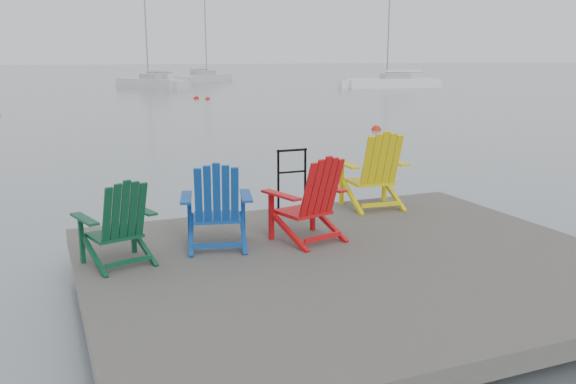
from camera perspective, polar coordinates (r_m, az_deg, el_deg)
name	(u,v)px	position (r m, az deg, el deg)	size (l,w,h in m)	color
ground	(354,298)	(7.23, 6.18, -9.87)	(400.00, 400.00, 0.00)	slate
dock	(355,270)	(7.11, 6.24, -7.28)	(6.00, 5.00, 1.40)	#2C2A27
handrail	(292,173)	(9.16, 0.37, 1.83)	(0.48, 0.04, 0.90)	black
chair_green	(118,222)	(6.89, -15.60, -2.74)	(0.90, 0.85, 0.97)	#0B3F26
chair_blue	(217,205)	(7.26, -6.69, -1.21)	(0.98, 0.93, 1.06)	#0E3F94
chair_red	(310,199)	(7.48, 2.11, -0.63)	(1.00, 0.95, 1.08)	red
chair_yellow	(374,170)	(9.21, 8.09, 2.07)	(0.98, 0.92, 1.17)	yellow
sailboat_near	(151,84)	(54.87, -12.66, 9.83)	(5.15, 7.73, 10.65)	silver
sailboat_mid	(205,79)	(66.25, -7.79, 10.45)	(7.79, 8.61, 12.65)	silver
sailboat_far	(391,84)	(54.59, 9.64, 9.95)	(8.07, 3.42, 10.89)	white
buoy_a	(376,130)	(23.43, 8.25, 5.75)	(0.37, 0.37, 0.37)	red
buoy_c	(196,99)	(40.57, -8.57, 8.61)	(0.37, 0.37, 0.37)	red
buoy_d	(208,99)	(40.02, -7.53, 8.58)	(0.33, 0.33, 0.33)	red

